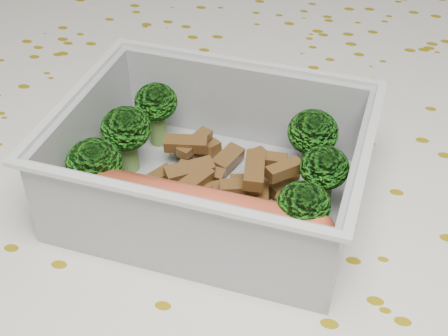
# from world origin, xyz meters

# --- Properties ---
(dining_table) EXTENTS (1.40, 0.90, 0.75)m
(dining_table) POSITION_xyz_m (0.00, 0.00, 0.67)
(dining_table) COLOR brown
(dining_table) RESTS_ON ground
(tablecloth) EXTENTS (1.46, 0.96, 0.19)m
(tablecloth) POSITION_xyz_m (0.00, 0.00, 0.72)
(tablecloth) COLOR white
(tablecloth) RESTS_ON dining_table
(lunch_container) EXTENTS (0.19, 0.15, 0.06)m
(lunch_container) POSITION_xyz_m (-0.00, -0.01, 0.78)
(lunch_container) COLOR #B9BDC4
(lunch_container) RESTS_ON tablecloth
(broccoli_florets) EXTENTS (0.16, 0.10, 0.05)m
(broccoli_florets) POSITION_xyz_m (-0.01, -0.00, 0.79)
(broccoli_florets) COLOR #608C3F
(broccoli_florets) RESTS_ON lunch_container
(meat_pile) EXTENTS (0.11, 0.07, 0.03)m
(meat_pile) POSITION_xyz_m (0.00, 0.00, 0.77)
(meat_pile) COLOR brown
(meat_pile) RESTS_ON lunch_container
(sausage) EXTENTS (0.16, 0.03, 0.03)m
(sausage) POSITION_xyz_m (-0.00, -0.04, 0.78)
(sausage) COLOR #CF5031
(sausage) RESTS_ON lunch_container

